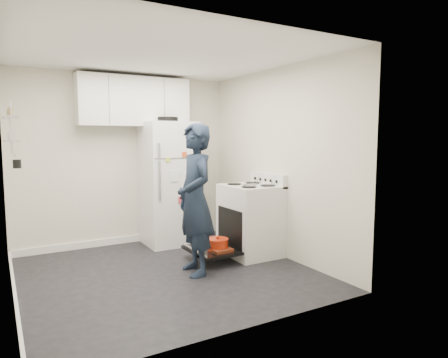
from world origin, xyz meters
TOP-DOWN VIEW (x-y plane):
  - room at (-0.03, 0.03)m, footprint 3.21×3.21m
  - electric_range at (1.26, 0.15)m, footprint 0.66×0.76m
  - open_oven_door at (0.69, 0.12)m, footprint 0.55×0.70m
  - refrigerator at (0.54, 1.25)m, footprint 0.72×0.74m
  - upper_cabinets at (0.10, 1.43)m, footprint 1.60×0.33m
  - wall_shelf_rack at (-1.52, 0.49)m, footprint 0.14×0.60m
  - person at (0.30, -0.15)m, footprint 0.47×0.67m

SIDE VIEW (x-z plane):
  - open_oven_door at x=0.69m, z-range 0.07..0.29m
  - electric_range at x=1.26m, z-range -0.08..1.02m
  - person at x=0.30m, z-range 0.00..1.75m
  - refrigerator at x=0.54m, z-range -0.03..1.86m
  - room at x=-0.03m, z-range -0.05..2.46m
  - wall_shelf_rack at x=-1.52m, z-range 1.37..1.98m
  - upper_cabinets at x=0.10m, z-range 1.75..2.45m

